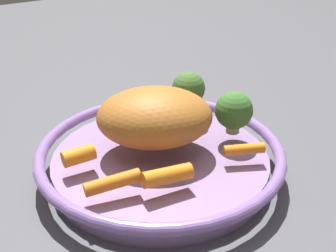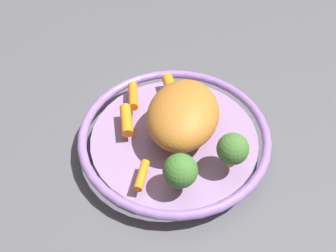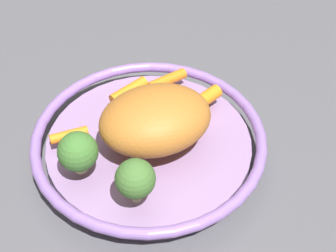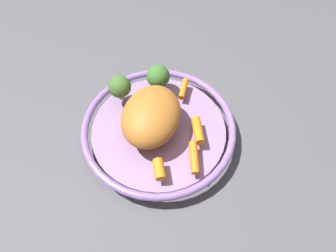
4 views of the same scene
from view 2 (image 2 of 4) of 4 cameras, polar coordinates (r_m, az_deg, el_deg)
ground_plane at (r=0.74m, az=0.89°, el=-3.13°), size 2.34×2.34×0.00m
serving_bowl at (r=0.72m, az=0.92°, el=-1.88°), size 0.35×0.35×0.05m
roast_chicken_piece at (r=0.68m, az=2.10°, el=1.97°), size 0.18×0.20×0.08m
baby_carrot_center at (r=0.78m, az=0.19°, el=6.12°), size 0.02×0.04×0.02m
baby_carrot_back at (r=0.64m, az=-3.84°, el=-7.17°), size 0.04×0.06×0.02m
baby_carrot_left at (r=0.71m, az=-6.08°, el=0.87°), size 0.03×0.07×0.02m
baby_carrot_near_rim at (r=0.76m, az=-5.12°, el=4.43°), size 0.03×0.07×0.02m
broccoli_floret_mid at (r=0.64m, az=9.38°, el=-3.34°), size 0.05×0.05×0.07m
broccoli_floret_edge at (r=0.61m, az=1.79°, el=-6.56°), size 0.06×0.06×0.06m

